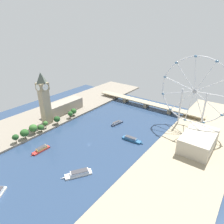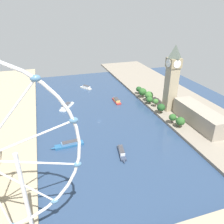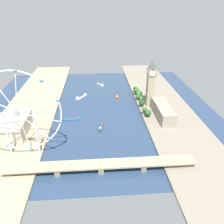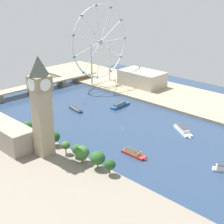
{
  "view_description": "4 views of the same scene",
  "coord_description": "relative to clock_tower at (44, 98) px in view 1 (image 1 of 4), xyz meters",
  "views": [
    {
      "loc": [
        160.22,
        -159.72,
        149.11
      ],
      "look_at": [
        -17.85,
        75.46,
        15.62
      ],
      "focal_mm": 31.44,
      "sensor_mm": 36.0,
      "label": 1
    },
    {
      "loc": [
        56.5,
        228.18,
        126.01
      ],
      "look_at": [
        -17.48,
        -4.75,
        7.0
      ],
      "focal_mm": 35.57,
      "sensor_mm": 36.0,
      "label": 2
    },
    {
      "loc": [
        2.48,
        360.6,
        175.77
      ],
      "look_at": [
        -21.63,
        45.91,
        13.72
      ],
      "focal_mm": 35.86,
      "sensor_mm": 36.0,
      "label": 3
    },
    {
      "loc": [
        -231.55,
        -214.21,
        135.12
      ],
      "look_at": [
        -9.66,
        5.39,
        16.93
      ],
      "focal_mm": 54.58,
      "sensor_mm": 36.0,
      "label": 4
    }
  ],
  "objects": [
    {
      "name": "ground_plane",
      "position": [
        92.13,
        -1.75,
        -45.67
      ],
      "size": [
        404.06,
        404.06,
        0.0
      ],
      "primitive_type": "plane",
      "color": "navy"
    },
    {
      "name": "tour_boat_0",
      "position": [
        88.98,
        68.1,
        -43.53
      ],
      "size": [
        8.87,
        26.85,
        5.19
      ],
      "rotation": [
        0.0,
        0.0,
        1.4
      ],
      "color": "#2D384C",
      "rests_on": "ground_plane"
    },
    {
      "name": "tour_boat_3",
      "position": [
        133.82,
        40.44,
        -43.51
      ],
      "size": [
        33.01,
        8.38,
        5.22
      ],
      "rotation": [
        0.0,
        0.0,
        0.06
      ],
      "color": "#235684",
      "rests_on": "ground_plane"
    },
    {
      "name": "parliament_block",
      "position": [
        -12.08,
        44.58,
        -33.08
      ],
      "size": [
        22.0,
        73.16,
        19.16
      ],
      "primitive_type": "cube",
      "color": "gray",
      "rests_on": "riverbank_left"
    },
    {
      "name": "river_bridge",
      "position": [
        92.13,
        161.7,
        -38.01
      ],
      "size": [
        216.06,
        16.54,
        9.76
      ],
      "color": "tan",
      "rests_on": "ground_plane"
    },
    {
      "name": "riverbank_left",
      "position": [
        -24.9,
        -1.75,
        -44.17
      ],
      "size": [
        90.0,
        520.0,
        3.0
      ],
      "primitive_type": "cube",
      "color": "gray",
      "rests_on": "ground_plane"
    },
    {
      "name": "tour_boat_4",
      "position": [
        124.4,
        -51.83,
        -43.49
      ],
      "size": [
        22.39,
        30.96,
        5.15
      ],
      "rotation": [
        0.0,
        0.0,
        4.14
      ],
      "color": "white",
      "rests_on": "ground_plane"
    },
    {
      "name": "clock_tower",
      "position": [
        0.0,
        0.0,
        0.0
      ],
      "size": [
        15.53,
        15.53,
        81.89
      ],
      "color": "tan",
      "rests_on": "riverbank_left"
    },
    {
      "name": "tour_boat_2",
      "position": [
        54.04,
        -50.02,
        -43.51
      ],
      "size": [
        6.68,
        27.17,
        5.34
      ],
      "rotation": [
        0.0,
        0.0,
        4.71
      ],
      "color": "#B22D28",
      "rests_on": "ground_plane"
    },
    {
      "name": "riverbank_right",
      "position": [
        209.16,
        -1.75,
        -44.17
      ],
      "size": [
        90.0,
        520.0,
        3.0
      ],
      "primitive_type": "cube",
      "color": "tan",
      "rests_on": "ground_plane"
    },
    {
      "name": "riverside_hall",
      "position": [
        212.15,
        73.95,
        -32.64
      ],
      "size": [
        36.03,
        60.6,
        20.05
      ],
      "primitive_type": "cube",
      "color": "#BCB29E",
      "rests_on": "riverbank_right"
    },
    {
      "name": "tree_row_embankment",
      "position": [
        14.05,
        -14.11,
        -34.57
      ],
      "size": [
        14.28,
        115.51,
        14.04
      ],
      "color": "#513823",
      "rests_on": "riverbank_left"
    },
    {
      "name": "ferris_wheel",
      "position": [
        184.44,
        127.0,
        13.07
      ],
      "size": [
        101.6,
        3.2,
        106.94
      ],
      "color": "silver",
      "rests_on": "riverbank_right"
    }
  ]
}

